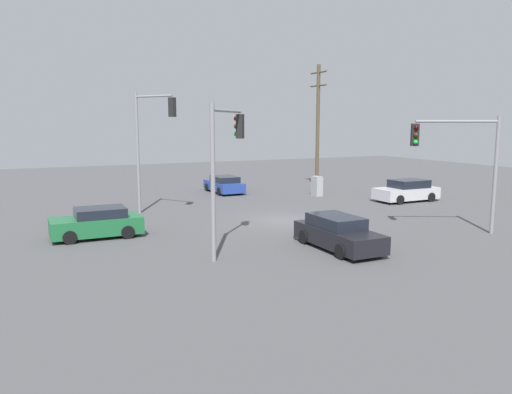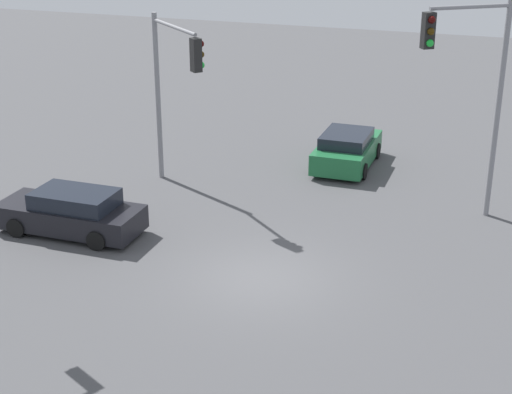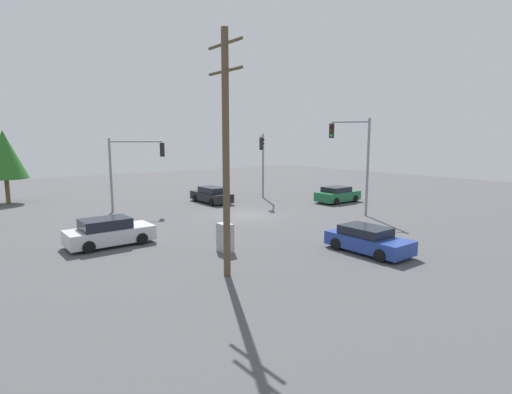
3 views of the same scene
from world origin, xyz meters
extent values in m
plane|color=#4C4C4F|center=(0.00, 0.00, 0.00)|extent=(80.00, 80.00, 0.00)
cube|color=black|center=(-6.53, 0.93, 0.53)|extent=(4.50, 1.76, 0.73)
cube|color=black|center=(-6.31, 0.93, 1.15)|extent=(2.48, 1.54, 0.50)
cylinder|color=black|center=(-7.93, 0.09, 0.30)|extent=(0.61, 0.22, 0.61)
cylinder|color=black|center=(-7.93, 1.76, 0.30)|extent=(0.61, 0.22, 0.61)
cylinder|color=black|center=(-5.14, 0.09, 0.30)|extent=(0.61, 0.22, 0.61)
cylinder|color=black|center=(-5.14, 1.76, 0.30)|extent=(0.61, 0.22, 0.61)
cube|color=#1E6638|center=(0.12, 9.84, 0.56)|extent=(1.91, 4.06, 0.78)
cube|color=black|center=(0.12, 9.64, 1.17)|extent=(1.68, 2.23, 0.44)
cylinder|color=black|center=(-0.78, 11.10, 0.31)|extent=(0.22, 0.61, 0.61)
cylinder|color=black|center=(1.03, 11.10, 0.31)|extent=(0.22, 0.61, 0.61)
cylinder|color=black|center=(-0.78, 8.58, 0.31)|extent=(0.22, 0.61, 0.61)
cylinder|color=black|center=(1.03, 8.58, 0.31)|extent=(0.22, 0.61, 0.61)
cube|color=#233D93|center=(11.47, -1.09, 0.50)|extent=(4.18, 1.81, 0.68)
cube|color=black|center=(11.26, -1.09, 1.06)|extent=(2.30, 1.60, 0.44)
cylinder|color=black|center=(12.77, -0.23, 0.30)|extent=(0.60, 0.22, 0.60)
cylinder|color=black|center=(12.77, -1.95, 0.30)|extent=(0.60, 0.22, 0.60)
cylinder|color=black|center=(10.18, -0.23, 0.30)|extent=(0.60, 0.22, 0.60)
cylinder|color=black|center=(10.18, -1.95, 0.30)|extent=(0.60, 0.22, 0.60)
cube|color=silver|center=(2.26, -10.69, 0.55)|extent=(1.92, 4.36, 0.75)
cube|color=black|center=(2.26, -10.91, 1.19)|extent=(1.69, 2.40, 0.53)
cylinder|color=black|center=(1.35, -9.34, 0.31)|extent=(0.22, 0.62, 0.62)
cylinder|color=black|center=(3.17, -9.34, 0.31)|extent=(0.22, 0.62, 0.62)
cylinder|color=black|center=(1.35, -12.04, 0.31)|extent=(0.22, 0.62, 0.62)
cylinder|color=black|center=(3.17, -12.04, 0.31)|extent=(0.22, 0.62, 0.62)
cylinder|color=gray|center=(5.54, 6.64, 3.50)|extent=(0.18, 0.18, 7.00)
cylinder|color=gray|center=(4.46, 5.89, 6.75)|extent=(2.22, 1.60, 0.12)
cube|color=black|center=(3.39, 5.14, 6.12)|extent=(0.44, 0.42, 1.05)
sphere|color=#360503|center=(3.49, 5.00, 6.46)|extent=(0.22, 0.22, 0.22)
sphere|color=#392605|center=(3.49, 5.00, 6.12)|extent=(0.22, 0.22, 0.22)
sphere|color=green|center=(3.49, 5.00, 5.79)|extent=(0.22, 0.22, 0.22)
cylinder|color=gray|center=(-7.24, -7.44, 2.80)|extent=(0.18, 0.18, 5.60)
cylinder|color=gray|center=(-6.34, -5.74, 5.35)|extent=(1.91, 3.46, 0.12)
cube|color=black|center=(-5.44, -4.04, 4.72)|extent=(0.41, 0.43, 1.05)
sphere|color=#360503|center=(-5.59, -3.96, 5.06)|extent=(0.22, 0.22, 0.22)
sphere|color=#392605|center=(-5.59, -3.96, 4.72)|extent=(0.22, 0.22, 0.22)
sphere|color=green|center=(-5.59, -3.96, 4.39)|extent=(0.22, 0.22, 0.22)
cylinder|color=gray|center=(-6.05, 6.35, 3.00)|extent=(0.18, 0.18, 6.01)
cylinder|color=gray|center=(-4.80, 5.24, 5.76)|extent=(2.57, 2.31, 0.12)
cube|color=black|center=(-3.55, 4.13, 5.13)|extent=(0.44, 0.44, 1.05)
sphere|color=#360503|center=(-3.44, 4.26, 5.47)|extent=(0.22, 0.22, 0.22)
sphere|color=#392605|center=(-3.44, 4.26, 5.13)|extent=(0.22, 0.22, 0.22)
sphere|color=green|center=(-3.44, 4.26, 4.80)|extent=(0.22, 0.22, 0.22)
cylinder|color=brown|center=(10.02, -8.47, 4.86)|extent=(0.28, 0.28, 9.72)
cylinder|color=brown|center=(10.02, -8.47, 9.12)|extent=(2.20, 0.12, 0.12)
cylinder|color=brown|center=(10.02, -8.47, 8.12)|extent=(2.20, 0.12, 0.12)
cube|color=#9EA0A3|center=(7.03, -6.59, 0.71)|extent=(0.84, 0.53, 1.42)
cylinder|color=brown|center=(-17.15, -13.18, 1.07)|extent=(0.36, 0.36, 2.14)
cone|color=#286623|center=(-17.15, -13.18, 4.21)|extent=(3.60, 3.60, 4.14)
camera|label=1|loc=(-23.57, 12.90, 5.30)|focal=35.00mm
camera|label=2|loc=(6.24, -18.16, 10.09)|focal=55.00mm
camera|label=3|loc=(23.15, -17.19, 5.58)|focal=28.00mm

